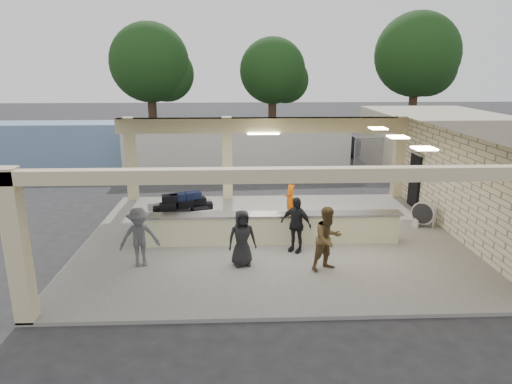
{
  "coord_description": "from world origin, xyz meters",
  "views": [
    {
      "loc": [
        -1.07,
        -14.07,
        5.53
      ],
      "look_at": [
        -0.45,
        1.0,
        1.37
      ],
      "focal_mm": 32.0,
      "sensor_mm": 36.0,
      "label": 1
    }
  ],
  "objects_px": {
    "passenger_d": "(242,238)",
    "passenger_b": "(296,224)",
    "baggage_counter": "(272,228)",
    "passenger_a": "(328,239)",
    "car_white_b": "(439,150)",
    "container_white": "(237,147)",
    "drum_fan": "(424,213)",
    "baggage_handler": "(290,198)",
    "passenger_c": "(139,237)",
    "car_white_a": "(400,146)",
    "car_dark": "(343,145)",
    "luggage_cart": "(182,210)",
    "container_blue": "(51,146)"
  },
  "relations": [
    {
      "from": "drum_fan",
      "to": "car_white_b",
      "type": "xyz_separation_m",
      "value": [
        5.65,
        11.73,
        0.12
      ]
    },
    {
      "from": "passenger_b",
      "to": "car_dark",
      "type": "height_order",
      "value": "passenger_b"
    },
    {
      "from": "passenger_d",
      "to": "container_white",
      "type": "bearing_deg",
      "value": 79.02
    },
    {
      "from": "baggage_counter",
      "to": "passenger_d",
      "type": "relative_size",
      "value": 5.06
    },
    {
      "from": "luggage_cart",
      "to": "passenger_a",
      "type": "bearing_deg",
      "value": -53.9
    },
    {
      "from": "passenger_a",
      "to": "car_white_b",
      "type": "relative_size",
      "value": 0.4
    },
    {
      "from": "baggage_counter",
      "to": "car_white_b",
      "type": "xyz_separation_m",
      "value": [
        11.08,
        13.07,
        0.12
      ]
    },
    {
      "from": "passenger_d",
      "to": "car_white_b",
      "type": "bearing_deg",
      "value": 39.25
    },
    {
      "from": "passenger_b",
      "to": "container_white",
      "type": "distance_m",
      "value": 11.95
    },
    {
      "from": "drum_fan",
      "to": "container_blue",
      "type": "distance_m",
      "value": 19.87
    },
    {
      "from": "passenger_b",
      "to": "passenger_d",
      "type": "height_order",
      "value": "passenger_b"
    },
    {
      "from": "passenger_c",
      "to": "car_white_a",
      "type": "relative_size",
      "value": 0.34
    },
    {
      "from": "passenger_d",
      "to": "passenger_b",
      "type": "bearing_deg",
      "value": 18.79
    },
    {
      "from": "car_dark",
      "to": "passenger_b",
      "type": "bearing_deg",
      "value": 168.15
    },
    {
      "from": "car_dark",
      "to": "container_white",
      "type": "height_order",
      "value": "container_white"
    },
    {
      "from": "car_dark",
      "to": "container_white",
      "type": "xyz_separation_m",
      "value": [
        -6.71,
        -3.6,
        0.53
      ]
    },
    {
      "from": "baggage_counter",
      "to": "container_white",
      "type": "bearing_deg",
      "value": 95.52
    },
    {
      "from": "baggage_handler",
      "to": "car_dark",
      "type": "distance_m",
      "value": 13.45
    },
    {
      "from": "baggage_handler",
      "to": "car_white_a",
      "type": "relative_size",
      "value": 0.34
    },
    {
      "from": "passenger_c",
      "to": "container_blue",
      "type": "bearing_deg",
      "value": 104.09
    },
    {
      "from": "drum_fan",
      "to": "car_white_b",
      "type": "height_order",
      "value": "car_white_b"
    },
    {
      "from": "passenger_a",
      "to": "passenger_c",
      "type": "distance_m",
      "value": 5.21
    },
    {
      "from": "car_white_b",
      "to": "car_dark",
      "type": "bearing_deg",
      "value": 83.8
    },
    {
      "from": "drum_fan",
      "to": "passenger_b",
      "type": "distance_m",
      "value": 5.2
    },
    {
      "from": "container_white",
      "to": "baggage_handler",
      "type": "bearing_deg",
      "value": -81.5
    },
    {
      "from": "luggage_cart",
      "to": "car_white_b",
      "type": "xyz_separation_m",
      "value": [
        14.05,
        11.79,
        -0.13
      ]
    },
    {
      "from": "baggage_counter",
      "to": "drum_fan",
      "type": "distance_m",
      "value": 5.59
    },
    {
      "from": "drum_fan",
      "to": "baggage_handler",
      "type": "xyz_separation_m",
      "value": [
        -4.6,
        0.81,
        0.36
      ]
    },
    {
      "from": "baggage_handler",
      "to": "passenger_b",
      "type": "bearing_deg",
      "value": -2.94
    },
    {
      "from": "passenger_d",
      "to": "passenger_a",
      "type": "bearing_deg",
      "value": -21.14
    },
    {
      "from": "passenger_c",
      "to": "car_white_a",
      "type": "bearing_deg",
      "value": 35.76
    },
    {
      "from": "baggage_counter",
      "to": "car_white_a",
      "type": "bearing_deg",
      "value": 57.56
    },
    {
      "from": "drum_fan",
      "to": "container_white",
      "type": "bearing_deg",
      "value": 166.03
    },
    {
      "from": "passenger_a",
      "to": "container_blue",
      "type": "bearing_deg",
      "value": 105.39
    },
    {
      "from": "baggage_counter",
      "to": "passenger_c",
      "type": "distance_m",
      "value": 4.16
    },
    {
      "from": "baggage_counter",
      "to": "passenger_d",
      "type": "height_order",
      "value": "passenger_d"
    },
    {
      "from": "passenger_b",
      "to": "car_white_b",
      "type": "xyz_separation_m",
      "value": [
        10.42,
        13.77,
        -0.25
      ]
    },
    {
      "from": "container_blue",
      "to": "passenger_c",
      "type": "bearing_deg",
      "value": -61.31
    },
    {
      "from": "passenger_c",
      "to": "passenger_d",
      "type": "relative_size",
      "value": 1.05
    },
    {
      "from": "container_white",
      "to": "drum_fan",
      "type": "bearing_deg",
      "value": -59.83
    },
    {
      "from": "car_white_a",
      "to": "baggage_counter",
      "type": "bearing_deg",
      "value": 130.17
    },
    {
      "from": "passenger_c",
      "to": "car_white_a",
      "type": "distance_m",
      "value": 20.69
    },
    {
      "from": "luggage_cart",
      "to": "car_white_b",
      "type": "bearing_deg",
      "value": 23.59
    },
    {
      "from": "passenger_c",
      "to": "baggage_counter",
      "type": "bearing_deg",
      "value": 7.24
    },
    {
      "from": "passenger_a",
      "to": "passenger_d",
      "type": "height_order",
      "value": "passenger_a"
    },
    {
      "from": "passenger_d",
      "to": "drum_fan",
      "type": "bearing_deg",
      "value": 13.6
    },
    {
      "from": "container_blue",
      "to": "baggage_handler",
      "type": "bearing_deg",
      "value": -39.19
    },
    {
      "from": "car_white_b",
      "to": "container_white",
      "type": "relative_size",
      "value": 0.37
    },
    {
      "from": "baggage_counter",
      "to": "car_white_a",
      "type": "distance_m",
      "value": 17.16
    },
    {
      "from": "baggage_counter",
      "to": "passenger_b",
      "type": "distance_m",
      "value": 1.02
    }
  ]
}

